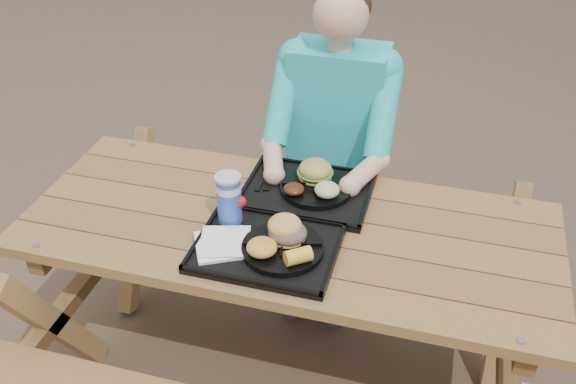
# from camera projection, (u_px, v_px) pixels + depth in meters

# --- Properties ---
(ground) EXTENTS (60.00, 60.00, 0.00)m
(ground) POSITION_uv_depth(u_px,v_px,m) (288.00, 371.00, 2.59)
(ground) COLOR #999999
(ground) RESTS_ON ground
(picnic_table) EXTENTS (1.80, 1.49, 0.75)m
(picnic_table) POSITION_uv_depth(u_px,v_px,m) (288.00, 304.00, 2.38)
(picnic_table) COLOR #999999
(picnic_table) RESTS_ON ground
(tray_near) EXTENTS (0.45, 0.35, 0.02)m
(tray_near) POSITION_uv_depth(u_px,v_px,m) (267.00, 249.00, 2.04)
(tray_near) COLOR black
(tray_near) RESTS_ON picnic_table
(tray_far) EXTENTS (0.45, 0.35, 0.02)m
(tray_far) POSITION_uv_depth(u_px,v_px,m) (307.00, 192.00, 2.30)
(tray_far) COLOR black
(tray_far) RESTS_ON picnic_table
(plate_near) EXTENTS (0.26, 0.26, 0.02)m
(plate_near) POSITION_uv_depth(u_px,v_px,m) (283.00, 248.00, 2.01)
(plate_near) COLOR black
(plate_near) RESTS_ON tray_near
(plate_far) EXTENTS (0.26, 0.26, 0.02)m
(plate_far) POSITION_uv_depth(u_px,v_px,m) (316.00, 188.00, 2.29)
(plate_far) COLOR black
(plate_far) RESTS_ON tray_far
(napkin_stack) EXTENTS (0.22, 0.22, 0.02)m
(napkin_stack) POSITION_uv_depth(u_px,v_px,m) (221.00, 244.00, 2.03)
(napkin_stack) COLOR white
(napkin_stack) RESTS_ON tray_near
(soda_cup) EXTENTS (0.08, 0.08, 0.17)m
(soda_cup) POSITION_uv_depth(u_px,v_px,m) (229.00, 200.00, 2.10)
(soda_cup) COLOR #173DB2
(soda_cup) RESTS_ON tray_near
(condiment_bbq) EXTENTS (0.05, 0.05, 0.03)m
(condiment_bbq) POSITION_uv_depth(u_px,v_px,m) (280.00, 222.00, 2.12)
(condiment_bbq) COLOR black
(condiment_bbq) RESTS_ON tray_near
(condiment_mustard) EXTENTS (0.04, 0.04, 0.03)m
(condiment_mustard) POSITION_uv_depth(u_px,v_px,m) (292.00, 224.00, 2.11)
(condiment_mustard) COLOR yellow
(condiment_mustard) RESTS_ON tray_near
(sandwich) EXTENTS (0.11, 0.11, 0.12)m
(sandwich) POSITION_uv_depth(u_px,v_px,m) (288.00, 224.00, 2.00)
(sandwich) COLOR #E3AB50
(sandwich) RESTS_ON plate_near
(mac_cheese) EXTENTS (0.10, 0.10, 0.05)m
(mac_cheese) POSITION_uv_depth(u_px,v_px,m) (262.00, 247.00, 1.96)
(mac_cheese) COLOR gold
(mac_cheese) RESTS_ON plate_near
(corn_cob) EXTENTS (0.11, 0.11, 0.05)m
(corn_cob) POSITION_uv_depth(u_px,v_px,m) (298.00, 256.00, 1.93)
(corn_cob) COLOR yellow
(corn_cob) RESTS_ON plate_near
(cutlery_far) EXTENTS (0.06, 0.14, 0.01)m
(cutlery_far) POSITION_uv_depth(u_px,v_px,m) (267.00, 180.00, 2.35)
(cutlery_far) COLOR black
(cutlery_far) RESTS_ON tray_far
(burger) EXTENTS (0.12, 0.12, 0.11)m
(burger) POSITION_uv_depth(u_px,v_px,m) (315.00, 165.00, 2.29)
(burger) COLOR #BB9842
(burger) RESTS_ON plate_far
(baked_beans) EXTENTS (0.07, 0.07, 0.03)m
(baked_beans) POSITION_uv_depth(u_px,v_px,m) (294.00, 189.00, 2.24)
(baked_beans) COLOR #49220E
(baked_beans) RESTS_ON plate_far
(potato_salad) EXTENTS (0.09, 0.09, 0.05)m
(potato_salad) POSITION_uv_depth(u_px,v_px,m) (327.00, 190.00, 2.22)
(potato_salad) COLOR beige
(potato_salad) RESTS_ON plate_far
(diner) EXTENTS (0.48, 0.84, 1.28)m
(diner) POSITION_uv_depth(u_px,v_px,m) (334.00, 158.00, 2.73)
(diner) COLOR #1BC0AB
(diner) RESTS_ON ground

